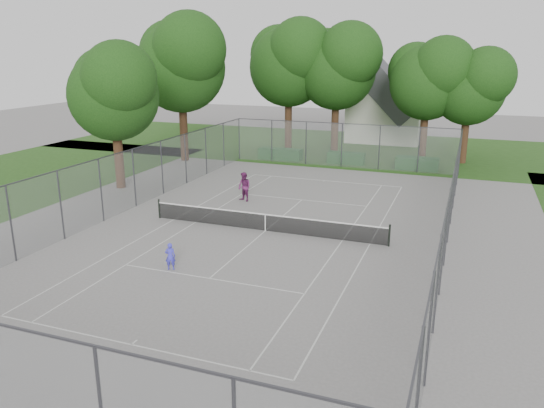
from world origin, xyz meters
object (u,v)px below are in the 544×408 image
(house, at_px, (386,106))
(woman_player, at_px, (244,187))
(tennis_net, at_px, (265,222))
(girl_player, at_px, (170,256))

(house, bearing_deg, woman_player, -99.86)
(tennis_net, xyz_separation_m, house, (1.24, 30.93, 3.12))
(house, relative_size, girl_player, 7.46)
(house, xyz_separation_m, woman_player, (-4.53, -26.05, -2.72))
(tennis_net, height_order, woman_player, woman_player)
(tennis_net, bearing_deg, woman_player, 124.03)
(tennis_net, xyz_separation_m, woman_player, (-3.29, 4.88, 0.40))
(house, xyz_separation_m, girl_player, (-3.23, -37.05, -3.03))
(woman_player, bearing_deg, tennis_net, -31.21)
(house, bearing_deg, tennis_net, -92.29)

